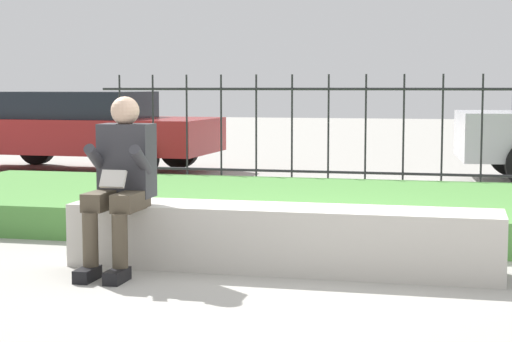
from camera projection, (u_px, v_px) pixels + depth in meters
ground_plane at (301, 271)px, 6.23m from camera, size 60.00×60.00×0.00m
stone_bench at (281, 242)px, 6.25m from camera, size 3.16×0.52×0.47m
person_seated_reader at (121, 176)px, 6.17m from camera, size 0.42×0.73×1.27m
grass_berm at (341, 210)px, 8.31m from camera, size 8.77×2.92×0.29m
iron_fence at (366, 133)px, 10.29m from camera, size 6.77×0.03×1.49m
car_parked_left at (79, 128)px, 13.48m from camera, size 4.24×2.08×1.26m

